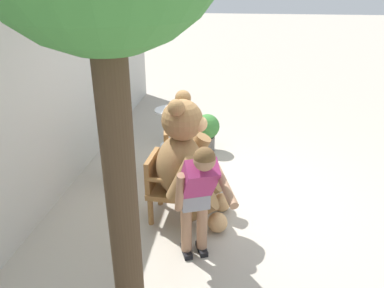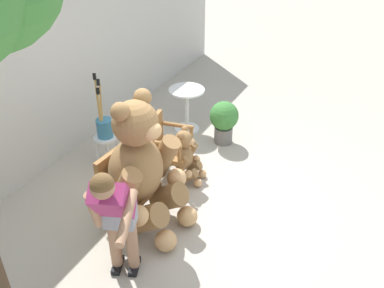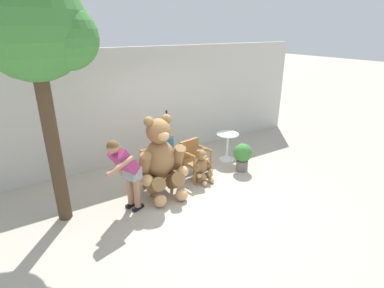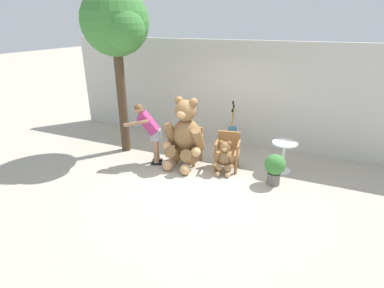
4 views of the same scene
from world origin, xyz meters
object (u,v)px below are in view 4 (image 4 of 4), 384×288
(wooden_chair_right, at_px, (228,150))
(potted_plant, at_px, (275,167))
(round_side_table, at_px, (284,154))
(white_stool, at_px, (232,140))
(wooden_chair_left, at_px, (190,144))
(person_visitor, at_px, (150,129))
(teddy_bear_large, at_px, (185,134))
(teddy_bear_small, at_px, (225,158))
(patio_tree, at_px, (117,25))
(brush_bucket, at_px, (232,130))

(wooden_chair_right, distance_m, potted_plant, 1.19)
(round_side_table, bearing_deg, white_stool, 158.36)
(wooden_chair_left, xyz_separation_m, person_visitor, (-0.82, -0.50, 0.43))
(teddy_bear_large, height_order, white_stool, teddy_bear_large)
(wooden_chair_right, height_order, potted_plant, wooden_chair_right)
(wooden_chair_left, height_order, person_visitor, person_visitor)
(wooden_chair_right, xyz_separation_m, teddy_bear_small, (0.02, -0.28, -0.08))
(teddy_bear_small, bearing_deg, white_stool, 98.50)
(round_side_table, bearing_deg, patio_tree, -173.80)
(teddy_bear_large, relative_size, white_stool, 3.61)
(white_stool, bearing_deg, wooden_chair_left, -132.57)
(teddy_bear_large, relative_size, brush_bucket, 1.77)
(wooden_chair_left, relative_size, teddy_bear_small, 1.10)
(teddy_bear_large, height_order, potted_plant, teddy_bear_large)
(teddy_bear_large, height_order, person_visitor, teddy_bear_large)
(white_stool, bearing_deg, teddy_bear_small, -81.50)
(person_visitor, bearing_deg, potted_plant, 2.95)
(person_visitor, bearing_deg, wooden_chair_left, 31.28)
(wooden_chair_left, height_order, round_side_table, wooden_chair_left)
(brush_bucket, bearing_deg, patio_tree, -159.32)
(brush_bucket, bearing_deg, teddy_bear_large, -125.22)
(brush_bucket, relative_size, potted_plant, 1.38)
(patio_tree, xyz_separation_m, potted_plant, (3.90, -0.25, -2.75))
(white_stool, distance_m, potted_plant, 1.78)
(person_visitor, relative_size, potted_plant, 2.18)
(white_stool, distance_m, brush_bucket, 0.28)
(teddy_bear_small, bearing_deg, potted_plant, -3.33)
(person_visitor, relative_size, brush_bucket, 1.58)
(person_visitor, bearing_deg, white_stool, 40.23)
(round_side_table, bearing_deg, teddy_bear_large, -164.68)
(person_visitor, distance_m, patio_tree, 2.49)
(wooden_chair_right, bearing_deg, wooden_chair_left, 179.95)
(wooden_chair_left, relative_size, patio_tree, 0.21)
(wooden_chair_left, height_order, teddy_bear_large, teddy_bear_large)
(wooden_chair_left, xyz_separation_m, teddy_bear_small, (0.98, -0.28, -0.08))
(teddy_bear_large, xyz_separation_m, patio_tree, (-1.79, 0.17, 2.34))
(round_side_table, distance_m, patio_tree, 4.83)
(white_stool, height_order, potted_plant, potted_plant)
(wooden_chair_right, xyz_separation_m, teddy_bear_large, (-0.97, -0.27, 0.35))
(white_stool, xyz_separation_m, round_side_table, (1.38, -0.55, 0.09))
(round_side_table, height_order, potted_plant, round_side_table)
(patio_tree, distance_m, potted_plant, 4.78)
(potted_plant, bearing_deg, teddy_bear_small, 176.67)
(teddy_bear_large, bearing_deg, brush_bucket, 54.78)
(wooden_chair_left, distance_m, wooden_chair_right, 0.96)
(round_side_table, bearing_deg, wooden_chair_left, -171.41)
(wooden_chair_right, distance_m, person_visitor, 1.90)
(person_visitor, xyz_separation_m, white_stool, (1.63, 1.38, -0.54))
(wooden_chair_left, bearing_deg, person_visitor, -148.72)
(teddy_bear_large, distance_m, round_side_table, 2.30)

